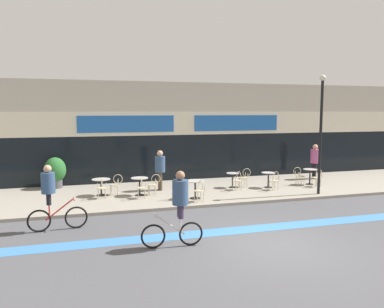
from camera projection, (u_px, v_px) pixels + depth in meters
name	position (u px, v px, depth m)	size (l,w,h in m)	color
ground_plane	(275.00, 246.00, 10.49)	(120.00, 120.00, 0.00)	#4C4C51
sidewalk_slab	(199.00, 191.00, 17.41)	(40.00, 5.50, 0.12)	gray
storefront_facade	(175.00, 131.00, 21.61)	(40.00, 4.06, 5.27)	#B2A899
bike_lane_stripe	(251.00, 229.00, 11.99)	(36.00, 0.70, 0.01)	#3D7AB7
bistro_table_0	(101.00, 184.00, 16.16)	(0.79, 0.79, 0.73)	black
bistro_table_1	(140.00, 183.00, 16.18)	(0.74, 0.74, 0.78)	black
bistro_table_2	(195.00, 186.00, 15.60)	(0.80, 0.80, 0.76)	black
bistro_table_3	(233.00, 177.00, 17.88)	(0.61, 0.61, 0.71)	black
bistro_table_4	(268.00, 177.00, 17.86)	(0.66, 0.66, 0.73)	black
bistro_table_5	(310.00, 174.00, 18.63)	(0.68, 0.68, 0.77)	black
cafe_chair_0_near	(102.00, 187.00, 15.56)	(0.41, 0.58, 0.90)	beige
cafe_chair_0_side	(116.00, 183.00, 16.32)	(0.60, 0.45, 0.90)	beige
cafe_chair_1_near	(142.00, 186.00, 15.59)	(0.44, 0.59, 0.90)	beige
cafe_chair_1_side	(154.00, 183.00, 16.36)	(0.58, 0.42, 0.90)	beige
cafe_chair_2_near	(200.00, 189.00, 15.01)	(0.45, 0.60, 0.90)	beige
cafe_chair_2_side	(181.00, 187.00, 15.43)	(0.59, 0.44, 0.90)	beige
cafe_chair_3_near	(238.00, 179.00, 17.28)	(0.43, 0.59, 0.90)	beige
cafe_chair_3_side	(245.00, 176.00, 18.04)	(0.59, 0.43, 0.90)	beige
cafe_chair_4_near	(275.00, 179.00, 17.26)	(0.44, 0.59, 0.90)	beige
cafe_chair_5_near	(318.00, 176.00, 18.03)	(0.43, 0.59, 0.90)	beige
cafe_chair_5_side	(299.00, 175.00, 18.46)	(0.59, 0.43, 0.90)	beige
planter_pot	(55.00, 172.00, 17.76)	(1.01, 1.01, 1.47)	#4C4C51
lamp_post	(321.00, 126.00, 16.22)	(0.26, 0.26, 5.19)	black
cyclist_0	(51.00, 194.00, 11.68)	(1.83, 0.53, 2.11)	black
cyclist_1	(178.00, 203.00, 10.30)	(1.74, 0.52, 2.14)	black
pedestrian_near_end	(160.00, 167.00, 17.25)	(0.48, 0.48, 1.85)	#4C3D2D
pedestrian_far_end	(315.00, 158.00, 20.18)	(0.56, 0.56, 1.87)	black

